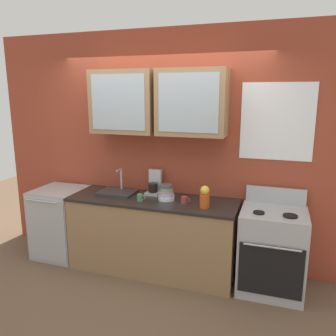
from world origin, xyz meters
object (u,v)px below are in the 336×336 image
object	(u,v)px
stove_range	(272,250)
vase	(205,197)
sink_faucet	(117,192)
coffee_maker	(154,185)
cup_near_sink	(140,197)
dishwasher	(61,222)
cup_near_bowls	(185,200)
bowl_stack	(166,193)

from	to	relation	value
stove_range	vase	xyz separation A→B (m)	(-0.71, -0.11, 0.55)
sink_faucet	coffee_maker	world-z (taller)	same
stove_range	coffee_maker	world-z (taller)	coffee_maker
cup_near_sink	dishwasher	size ratio (longest dim) A/B	0.11
sink_faucet	cup_near_bowls	world-z (taller)	sink_faucet
stove_range	cup_near_bowls	distance (m)	1.06
stove_range	vase	bearing A→B (deg)	-171.19
stove_range	sink_faucet	size ratio (longest dim) A/B	2.47
sink_faucet	dishwasher	distance (m)	0.92
cup_near_sink	vase	bearing A→B (deg)	0.31
bowl_stack	cup_near_bowls	size ratio (longest dim) A/B	1.83
bowl_stack	vase	world-z (taller)	vase
bowl_stack	stove_range	bearing A→B (deg)	-1.02
cup_near_bowls	dishwasher	size ratio (longest dim) A/B	0.12
vase	dishwasher	size ratio (longest dim) A/B	0.27
cup_near_bowls	vase	bearing A→B (deg)	-15.62
vase	sink_faucet	bearing A→B (deg)	171.33
sink_faucet	cup_near_bowls	distance (m)	0.88
sink_faucet	vase	bearing A→B (deg)	-8.67
stove_range	vase	distance (m)	0.90
sink_faucet	vase	distance (m)	1.13
stove_range	dishwasher	world-z (taller)	stove_range
cup_near_bowls	dishwasher	xyz separation A→B (m)	(-1.67, 0.04, -0.48)
stove_range	cup_near_bowls	size ratio (longest dim) A/B	10.47
dishwasher	cup_near_bowls	bearing A→B (deg)	-1.33
cup_near_sink	coffee_maker	bearing A→B (deg)	81.30
cup_near_sink	dishwasher	bearing A→B (deg)	174.64
stove_range	bowl_stack	size ratio (longest dim) A/B	5.71
bowl_stack	vase	bearing A→B (deg)	-15.52
bowl_stack	dishwasher	bearing A→B (deg)	-178.99
dishwasher	bowl_stack	bearing A→B (deg)	1.01
stove_range	coffee_maker	bearing A→B (deg)	171.40
stove_range	coffee_maker	distance (m)	1.51
bowl_stack	vase	xyz separation A→B (m)	(0.47, -0.13, 0.04)
bowl_stack	coffee_maker	world-z (taller)	coffee_maker
cup_near_bowls	bowl_stack	bearing A→B (deg)	164.58
bowl_stack	coffee_maker	distance (m)	0.29
sink_faucet	cup_near_bowls	xyz separation A→B (m)	(0.87, -0.10, 0.02)
bowl_stack	vase	distance (m)	0.49
stove_range	bowl_stack	bearing A→B (deg)	178.98
vase	dishwasher	world-z (taller)	vase
sink_faucet	cup_near_sink	world-z (taller)	sink_faucet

